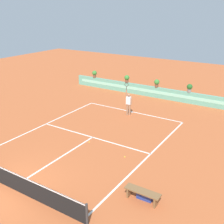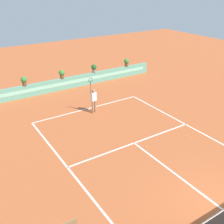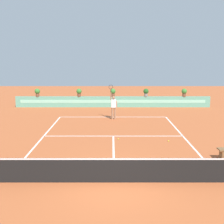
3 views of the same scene
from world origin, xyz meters
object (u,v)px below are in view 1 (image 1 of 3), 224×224
Objects in this scene: tennis_ball_mid_court at (89,142)px; potted_plant_centre at (157,83)px; tennis_player at (129,102)px; potted_plant_far_left at (95,74)px; potted_plant_right at (190,88)px; bench_courtside at (142,193)px; tennis_ball_near_baseline at (125,157)px; potted_plant_left at (127,78)px; gear_bag at (145,195)px.

potted_plant_centre is (-0.27, 10.71, 1.38)m from tennis_ball_mid_court.
tennis_player is 8.79m from potted_plant_far_left.
potted_plant_right is at bearing 0.00° from potted_plant_centre.
bench_courtside reaches higher than tennis_ball_near_baseline.
potted_plant_centre is at bearing 111.65° from bench_courtside.
potted_plant_far_left is at bearing 124.05° from tennis_ball_mid_court.
tennis_ball_mid_court is 11.32m from potted_plant_left.
potted_plant_right is at bearing 0.00° from potted_plant_left.
tennis_ball_mid_court is at bearing -104.53° from potted_plant_right.
tennis_ball_near_baseline is (3.02, -5.81, -1.02)m from tennis_player.
tennis_player is at bearing 117.46° from tennis_ball_near_baseline.
potted_plant_left reaches higher than gear_bag.
potted_plant_left is at bearing 120.68° from tennis_player.
potted_plant_left is (-6.17, 0.00, 0.00)m from potted_plant_right.
bench_courtside is at bearing -58.16° from potted_plant_left.
potted_plant_centre is (-5.58, 13.75, 1.23)m from gear_bag.
potted_plant_centre reaches higher than gear_bag.
potted_plant_left is 1.00× the size of potted_plant_centre.
potted_plant_centre is at bearing 90.24° from tennis_player.
tennis_ball_near_baseline is at bearing -74.70° from potted_plant_centre.
bench_courtside is 6.19m from tennis_ball_mid_court.
gear_bag is at bearing -56.65° from tennis_player.
potted_plant_left is at bearing 180.00° from potted_plant_right.
potted_plant_far_left is (-10.02, 0.00, 0.00)m from potted_plant_right.
potted_plant_centre is (3.12, 0.00, 0.00)m from potted_plant_left.
potted_plant_right is 1.00× the size of potted_plant_centre.
potted_plant_right is 1.00× the size of potted_plant_far_left.
tennis_player is at bearing 92.59° from tennis_ball_mid_court.
potted_plant_left is at bearing 107.57° from tennis_ball_mid_court.
potted_plant_far_left is (-7.24, 10.71, 1.38)m from tennis_ball_mid_court.
tennis_player reaches higher than potted_plant_far_left.
potted_plant_right is 10.02m from potted_plant_far_left.
tennis_ball_near_baseline is at bearing -90.02° from potted_plant_right.
potted_plant_right and potted_plant_far_left have the same top height.
bench_courtside is at bearing -48.11° from potted_plant_far_left.
tennis_player reaches higher than bench_courtside.
potted_plant_left is at bearing 119.02° from tennis_ball_near_baseline.
potted_plant_right is (0.00, 11.11, 1.38)m from tennis_ball_near_baseline.
tennis_player is at bearing -89.76° from potted_plant_centre.
bench_courtside reaches higher than tennis_ball_mid_court.
potted_plant_right is at bearing 100.45° from gear_bag.
bench_courtside is 10.27m from tennis_player.
potted_plant_left reaches higher than tennis_ball_near_baseline.
bench_courtside is 2.21× the size of potted_plant_right.
bench_courtside is 2.21× the size of potted_plant_centre.
potted_plant_right is 1.00× the size of potted_plant_left.
tennis_ball_mid_court is (-2.77, 0.40, 0.00)m from tennis_ball_near_baseline.
bench_courtside is 18.76m from potted_plant_far_left.
gear_bag is at bearing 76.65° from bench_courtside.
gear_bag is at bearing -67.91° from potted_plant_centre.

